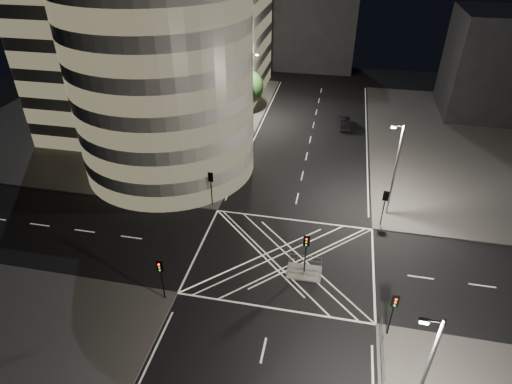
% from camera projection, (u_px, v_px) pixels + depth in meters
% --- Properties ---
extents(ground, '(120.00, 120.00, 0.00)m').
position_uv_depth(ground, '(284.00, 258.00, 39.07)').
color(ground, black).
rests_on(ground, ground).
extents(sidewalk_far_left, '(42.00, 42.00, 0.15)m').
position_uv_depth(sidewalk_far_left, '(124.00, 117.00, 66.04)').
color(sidewalk_far_left, '#4A4846').
rests_on(sidewalk_far_left, ground).
extents(central_island, '(3.00, 2.00, 0.15)m').
position_uv_depth(central_island, '(304.00, 272.00, 37.46)').
color(central_island, slate).
rests_on(central_island, ground).
extents(office_tower_curved, '(30.00, 29.00, 27.20)m').
position_uv_depth(office_tower_curved, '(139.00, 51.00, 50.99)').
color(office_tower_curved, gray).
rests_on(office_tower_curved, sidewalk_far_left).
extents(office_block_rear, '(24.00, 16.00, 22.00)m').
position_uv_depth(office_block_rear, '(193.00, 23.00, 71.09)').
color(office_block_rear, gray).
rests_on(office_block_rear, sidewalk_far_left).
extents(building_right_far, '(14.00, 12.00, 15.00)m').
position_uv_depth(building_right_far, '(499.00, 65.00, 63.30)').
color(building_right_far, black).
rests_on(building_right_far, sidewalk_far_right).
extents(building_far_end, '(18.00, 8.00, 18.00)m').
position_uv_depth(building_far_end, '(309.00, 21.00, 82.36)').
color(building_far_end, black).
rests_on(building_far_end, ground).
extents(tree_a, '(4.59, 4.59, 6.95)m').
position_uv_depth(tree_a, '(201.00, 158.00, 45.78)').
color(tree_a, black).
rests_on(tree_a, sidewalk_far_left).
extents(tree_b, '(4.95, 4.95, 7.31)m').
position_uv_depth(tree_b, '(216.00, 133.00, 50.61)').
color(tree_b, black).
rests_on(tree_b, sidewalk_far_left).
extents(tree_c, '(3.62, 3.62, 6.53)m').
position_uv_depth(tree_c, '(229.00, 114.00, 55.54)').
color(tree_c, black).
rests_on(tree_c, sidewalk_far_left).
extents(tree_d, '(4.52, 4.52, 7.57)m').
position_uv_depth(tree_d, '(240.00, 94.00, 60.17)').
color(tree_d, black).
rests_on(tree_d, sidewalk_far_left).
extents(tree_e, '(4.48, 4.48, 6.52)m').
position_uv_depth(tree_e, '(249.00, 87.00, 65.65)').
color(tree_e, black).
rests_on(tree_e, sidewalk_far_left).
extents(traffic_signal_fl, '(0.55, 0.22, 4.00)m').
position_uv_depth(traffic_signal_fl, '(211.00, 183.00, 44.53)').
color(traffic_signal_fl, black).
rests_on(traffic_signal_fl, sidewalk_far_left).
extents(traffic_signal_nl, '(0.55, 0.22, 4.00)m').
position_uv_depth(traffic_signal_nl, '(161.00, 273.00, 33.38)').
color(traffic_signal_nl, black).
rests_on(traffic_signal_nl, sidewalk_near_left).
extents(traffic_signal_fr, '(0.55, 0.22, 4.00)m').
position_uv_depth(traffic_signal_fr, '(385.00, 202.00, 41.57)').
color(traffic_signal_fr, black).
rests_on(traffic_signal_fr, sidewalk_far_right).
extents(traffic_signal_nr, '(0.55, 0.22, 4.00)m').
position_uv_depth(traffic_signal_nr, '(393.00, 308.00, 30.42)').
color(traffic_signal_nr, black).
rests_on(traffic_signal_nr, sidewalk_near_right).
extents(traffic_signal_island, '(0.55, 0.22, 4.00)m').
position_uv_depth(traffic_signal_island, '(306.00, 247.00, 35.91)').
color(traffic_signal_island, black).
rests_on(traffic_signal_island, central_island).
extents(street_lamp_left_near, '(1.25, 0.25, 10.00)m').
position_uv_depth(street_lamp_left_near, '(218.00, 138.00, 47.46)').
color(street_lamp_left_near, slate).
rests_on(street_lamp_left_near, sidewalk_far_left).
extents(street_lamp_left_far, '(1.25, 0.25, 10.00)m').
position_uv_depth(street_lamp_left_far, '(251.00, 84.00, 62.22)').
color(street_lamp_left_far, slate).
rests_on(street_lamp_left_far, sidewalk_far_left).
extents(street_lamp_right_far, '(1.25, 0.25, 10.00)m').
position_uv_depth(street_lamp_right_far, '(395.00, 168.00, 41.83)').
color(street_lamp_right_far, slate).
rests_on(street_lamp_right_far, sidewalk_far_right).
extents(street_lamp_right_near, '(1.25, 0.25, 10.00)m').
position_uv_depth(street_lamp_right_near, '(423.00, 378.00, 22.98)').
color(street_lamp_right_near, slate).
rests_on(street_lamp_right_near, sidewalk_near_right).
extents(railing_island_south, '(2.80, 0.06, 1.10)m').
position_uv_depth(railing_island_south, '(303.00, 274.00, 36.38)').
color(railing_island_south, slate).
rests_on(railing_island_south, central_island).
extents(railing_island_north, '(2.80, 0.06, 1.10)m').
position_uv_depth(railing_island_north, '(305.00, 260.00, 37.86)').
color(railing_island_north, slate).
rests_on(railing_island_north, central_island).
extents(sedan, '(1.91, 4.53, 1.46)m').
position_uv_depth(sedan, '(344.00, 123.00, 62.55)').
color(sedan, black).
rests_on(sedan, ground).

